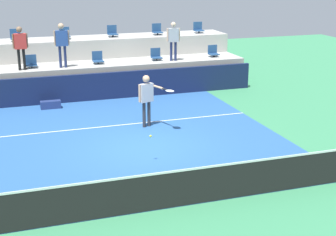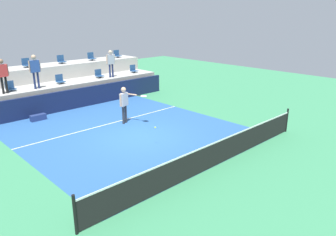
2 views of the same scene
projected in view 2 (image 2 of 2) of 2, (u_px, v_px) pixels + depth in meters
name	position (u px, v px, depth m)	size (l,w,h in m)	color
ground_plane	(140.00, 137.00, 14.05)	(40.00, 40.00, 0.00)	#388456
court_inner_paint	(126.00, 131.00, 14.74)	(9.00, 10.00, 0.01)	#285693
court_service_line	(109.00, 124.00, 15.70)	(9.00, 0.06, 0.00)	white
tennis_net	(213.00, 154.00, 11.15)	(10.48, 0.08, 1.07)	black
sponsor_backboard	(71.00, 99.00, 18.01)	(13.00, 0.16, 1.10)	#141E42
seating_tier_lower	(60.00, 94.00, 18.88)	(13.00, 1.80, 1.25)	#ADAAA3
seating_tier_upper	(46.00, 82.00, 19.99)	(13.00, 1.80, 2.10)	#ADAAA3
stadium_chair_lower_left	(10.00, 87.00, 16.82)	(0.44, 0.40, 0.52)	#2D2D33
stadium_chair_lower_center	(60.00, 80.00, 18.61)	(0.44, 0.40, 0.52)	#2D2D33
stadium_chair_lower_right	(99.00, 74.00, 20.31)	(0.44, 0.40, 0.52)	#2D2D33
stadium_chair_lower_far_right	(133.00, 69.00, 22.10)	(0.44, 0.40, 0.52)	#2D2D33
stadium_chair_upper_mid_left	(26.00, 64.00, 18.87)	(0.44, 0.40, 0.52)	#2D2D33
stadium_chair_upper_mid_right	(61.00, 60.00, 20.29)	(0.44, 0.40, 0.52)	#2D2D33
stadium_chair_upper_right	(91.00, 57.00, 21.70)	(0.44, 0.40, 0.52)	#2D2D33
stadium_chair_upper_far_right	(117.00, 54.00, 23.07)	(0.44, 0.40, 0.52)	#2D2D33
tennis_player	(125.00, 101.00, 15.49)	(1.04, 1.15, 1.79)	#2D2D33
spectator_leaning_on_rail	(3.00, 73.00, 16.05)	(0.60, 0.25, 1.72)	black
spectator_in_grey	(35.00, 68.00, 17.09)	(0.62, 0.24, 1.79)	navy
spectator_in_white	(111.00, 61.00, 20.25)	(0.59, 0.26, 1.67)	navy
tennis_ball	(155.00, 128.00, 12.95)	(0.07, 0.07, 0.07)	#CCE033
equipment_bag	(38.00, 117.00, 16.20)	(0.76, 0.28, 0.30)	navy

